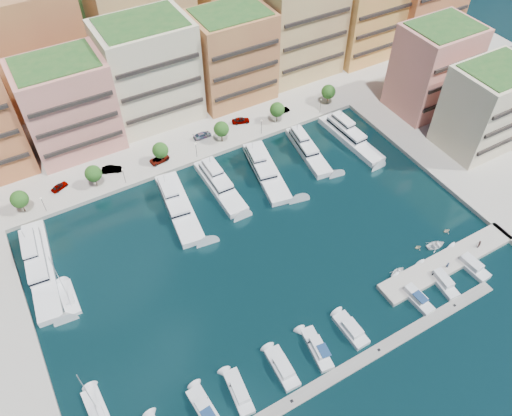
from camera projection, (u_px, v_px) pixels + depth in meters
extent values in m
plane|color=black|center=(262.00, 247.00, 102.63)|extent=(400.00, 400.00, 0.00)
cube|color=#9E998E|center=(150.00, 96.00, 139.32)|extent=(220.00, 64.00, 2.00)
cube|color=#9E998E|center=(503.00, 169.00, 118.94)|extent=(34.00, 76.00, 2.00)
cube|color=#203D19|center=(97.00, 25.00, 167.72)|extent=(240.00, 40.00, 58.00)
cube|color=gray|center=(337.00, 375.00, 83.86)|extent=(72.00, 2.20, 0.35)
cube|color=#9E998E|center=(447.00, 263.00, 99.79)|extent=(32.00, 5.00, 2.00)
cube|color=#DD847B|center=(68.00, 107.00, 115.64)|extent=(20.00, 15.00, 22.00)
cube|color=black|center=(78.00, 125.00, 111.05)|extent=(18.40, 0.50, 0.90)
cube|color=#225522|center=(54.00, 63.00, 107.30)|extent=(17.60, 13.20, 0.80)
cube|color=beige|center=(149.00, 73.00, 122.85)|extent=(22.00, 16.00, 25.00)
cube|color=black|center=(162.00, 89.00, 117.97)|extent=(20.24, 0.50, 0.90)
cube|color=#225522|center=(140.00, 23.00, 113.42)|extent=(19.36, 14.08, 0.80)
cube|color=tan|center=(232.00, 57.00, 129.86)|extent=(20.00, 15.00, 23.00)
cube|color=black|center=(246.00, 71.00, 125.28)|extent=(18.40, 0.50, 0.90)
cube|color=#225522|center=(230.00, 13.00, 121.16)|extent=(17.60, 13.20, 0.80)
cube|color=#DDC175|center=(299.00, 28.00, 137.42)|extent=(22.00, 16.00, 26.00)
cube|color=black|center=(316.00, 41.00, 132.54)|extent=(20.24, 0.50, 0.90)
cube|color=#E89655|center=(365.00, 19.00, 145.17)|extent=(20.00, 15.00, 22.00)
cube|color=black|center=(383.00, 30.00, 140.58)|extent=(18.40, 0.50, 0.90)
cube|color=#BB6F3E|center=(423.00, 3.00, 150.04)|extent=(22.00, 16.00, 24.00)
cube|color=black|center=(442.00, 14.00, 145.16)|extent=(20.24, 0.50, 0.90)
cube|color=#DD847B|center=(433.00, 69.00, 126.73)|extent=(18.00, 14.00, 22.00)
cube|color=black|center=(454.00, 83.00, 122.44)|extent=(16.56, 0.50, 0.90)
cube|color=#225522|center=(446.00, 27.00, 118.40)|extent=(15.84, 12.32, 0.80)
cube|color=beige|center=(486.00, 109.00, 116.81)|extent=(18.00, 14.00, 20.00)
cube|color=black|center=(511.00, 126.00, 112.52)|extent=(16.56, 0.50, 0.90)
cube|color=#225522|center=(502.00, 70.00, 109.21)|extent=(15.84, 12.32, 0.80)
cube|color=tan|center=(30.00, 48.00, 126.23)|extent=(26.00, 18.00, 30.00)
cube|color=#DDC175|center=(142.00, 20.00, 136.42)|extent=(26.00, 18.00, 30.00)
cylinder|color=#473323|center=(23.00, 207.00, 107.05)|extent=(0.24, 0.24, 3.00)
sphere|color=#134416|center=(19.00, 199.00, 105.40)|extent=(3.80, 3.80, 3.80)
cylinder|color=#473323|center=(96.00, 181.00, 112.48)|extent=(0.24, 0.24, 3.00)
sphere|color=#134416|center=(93.00, 174.00, 110.83)|extent=(3.80, 3.80, 3.80)
cylinder|color=#473323|center=(162.00, 158.00, 117.91)|extent=(0.24, 0.24, 3.00)
sphere|color=#134416|center=(160.00, 150.00, 116.26)|extent=(3.80, 3.80, 3.80)
cylinder|color=#473323|center=(222.00, 136.00, 123.34)|extent=(0.24, 0.24, 3.00)
sphere|color=#134416|center=(221.00, 129.00, 121.69)|extent=(3.80, 3.80, 3.80)
cylinder|color=#473323|center=(277.00, 117.00, 128.77)|extent=(0.24, 0.24, 3.00)
sphere|color=#134416|center=(277.00, 110.00, 127.13)|extent=(3.80, 3.80, 3.80)
cylinder|color=#473323|center=(328.00, 99.00, 134.20)|extent=(0.24, 0.24, 3.00)
sphere|color=#134416|center=(328.00, 92.00, 132.56)|extent=(3.80, 3.80, 3.80)
cylinder|color=black|center=(44.00, 205.00, 106.68)|extent=(0.10, 0.10, 4.00)
sphere|color=#FFF2CC|center=(41.00, 198.00, 105.18)|extent=(0.30, 0.30, 0.30)
cylinder|color=black|center=(124.00, 176.00, 112.79)|extent=(0.10, 0.10, 4.00)
sphere|color=#FFF2CC|center=(122.00, 170.00, 111.29)|extent=(0.30, 0.30, 0.30)
cylinder|color=black|center=(196.00, 150.00, 118.90)|extent=(0.10, 0.10, 4.00)
sphere|color=#FFF2CC|center=(196.00, 144.00, 117.40)|extent=(0.30, 0.30, 0.30)
cylinder|color=black|center=(261.00, 127.00, 125.01)|extent=(0.10, 0.10, 4.00)
sphere|color=#FFF2CC|center=(261.00, 121.00, 123.51)|extent=(0.30, 0.30, 0.30)
cylinder|color=black|center=(320.00, 106.00, 131.12)|extent=(0.10, 0.10, 4.00)
sphere|color=#FFF2CC|center=(321.00, 100.00, 129.62)|extent=(0.30, 0.30, 0.30)
cube|color=white|center=(42.00, 271.00, 98.18)|extent=(6.92, 25.73, 2.30)
cube|color=white|center=(36.00, 255.00, 98.18)|extent=(5.01, 14.27, 1.80)
cube|color=black|center=(36.00, 255.00, 98.18)|extent=(5.08, 14.33, 0.55)
cube|color=white|center=(31.00, 243.00, 98.22)|extent=(3.42, 7.85, 1.40)
cylinder|color=#B2B2B7|center=(26.00, 233.00, 97.95)|extent=(0.14, 0.14, 1.80)
cube|color=white|center=(179.00, 209.00, 109.48)|extent=(7.66, 22.35, 2.30)
cube|color=white|center=(174.00, 196.00, 109.27)|extent=(5.56, 12.46, 1.80)
cube|color=black|center=(174.00, 196.00, 109.27)|extent=(5.63, 12.52, 0.55)
cube|color=white|center=(170.00, 186.00, 109.14)|extent=(3.80, 6.89, 1.40)
cylinder|color=#B2B2B7|center=(167.00, 177.00, 108.75)|extent=(0.14, 0.14, 1.80)
cube|color=white|center=(220.00, 188.00, 113.99)|extent=(4.76, 19.13, 2.30)
cube|color=white|center=(216.00, 176.00, 113.62)|extent=(3.86, 10.53, 1.80)
cube|color=black|center=(216.00, 176.00, 113.62)|extent=(3.92, 10.60, 0.55)
cube|color=white|center=(213.00, 167.00, 113.35)|extent=(2.80, 5.75, 1.40)
cylinder|color=#B2B2B7|center=(210.00, 159.00, 112.86)|extent=(0.14, 0.14, 1.80)
cube|color=white|center=(266.00, 173.00, 117.32)|extent=(8.86, 21.73, 2.30)
cube|color=white|center=(262.00, 162.00, 117.08)|extent=(6.19, 12.20, 1.80)
cube|color=black|center=(262.00, 162.00, 117.08)|extent=(6.26, 12.27, 0.55)
cube|color=white|center=(258.00, 152.00, 116.91)|extent=(4.12, 6.80, 1.40)
cylinder|color=#B2B2B7|center=(256.00, 144.00, 116.49)|extent=(0.14, 0.14, 1.80)
cube|color=black|center=(266.00, 175.00, 117.65)|extent=(8.92, 21.78, 0.35)
cube|color=white|center=(308.00, 153.00, 122.38)|extent=(6.83, 19.04, 2.30)
cube|color=white|center=(305.00, 142.00, 121.98)|extent=(4.85, 10.64, 1.80)
cube|color=black|center=(305.00, 142.00, 121.98)|extent=(4.92, 10.71, 0.55)
cube|color=white|center=(302.00, 133.00, 121.69)|extent=(3.26, 5.90, 1.40)
cylinder|color=#B2B2B7|center=(300.00, 126.00, 121.19)|extent=(0.14, 0.14, 1.80)
cube|color=white|center=(350.00, 140.00, 125.66)|extent=(5.14, 21.34, 2.30)
cube|color=white|center=(346.00, 129.00, 125.41)|extent=(3.98, 11.79, 1.80)
cube|color=black|center=(346.00, 129.00, 125.41)|extent=(4.04, 11.85, 0.55)
cube|color=white|center=(343.00, 120.00, 125.24)|extent=(2.82, 6.46, 1.40)
cylinder|color=#B2B2B7|center=(341.00, 113.00, 124.83)|extent=(0.14, 0.14, 1.80)
cube|color=silver|center=(206.00, 411.00, 79.55)|extent=(3.26, 8.74, 1.40)
cube|color=silver|center=(206.00, 410.00, 78.34)|extent=(2.36, 4.25, 1.10)
cube|color=black|center=(202.00, 402.00, 79.54)|extent=(1.91, 0.24, 0.55)
cube|color=navy|center=(209.00, 415.00, 77.25)|extent=(2.03, 2.70, 0.12)
cube|color=silver|center=(239.00, 393.00, 81.58)|extent=(3.37, 8.25, 1.40)
cube|color=silver|center=(240.00, 392.00, 80.39)|extent=(2.37, 4.04, 1.10)
cube|color=black|center=(235.00, 384.00, 81.53)|extent=(1.83, 0.29, 0.55)
cube|color=silver|center=(282.00, 369.00, 84.42)|extent=(3.22, 8.11, 1.40)
cube|color=silver|center=(284.00, 367.00, 83.23)|extent=(2.39, 3.94, 1.10)
cube|color=black|center=(279.00, 360.00, 84.36)|extent=(2.03, 0.20, 0.55)
cube|color=silver|center=(317.00, 349.00, 86.83)|extent=(3.58, 8.73, 1.40)
cube|color=silver|center=(319.00, 348.00, 85.63)|extent=(2.44, 4.29, 1.10)
cube|color=black|center=(313.00, 341.00, 86.82)|extent=(1.74, 0.34, 0.55)
cube|color=navy|center=(323.00, 351.00, 84.54)|extent=(2.03, 2.75, 0.12)
cube|color=silver|center=(351.00, 330.00, 89.32)|extent=(2.96, 7.47, 1.40)
cube|color=silver|center=(353.00, 328.00, 88.15)|extent=(2.27, 3.60, 1.10)
cube|color=black|center=(348.00, 323.00, 89.21)|extent=(2.05, 0.13, 0.55)
cube|color=silver|center=(412.00, 296.00, 94.28)|extent=(2.84, 9.25, 1.40)
cube|color=silver|center=(416.00, 294.00, 93.06)|extent=(2.07, 4.48, 1.10)
cube|color=black|center=(409.00, 288.00, 94.33)|extent=(1.71, 0.19, 0.55)
cube|color=navy|center=(421.00, 297.00, 91.92)|extent=(1.80, 2.82, 0.12)
cube|color=silver|center=(440.00, 281.00, 96.64)|extent=(3.42, 9.10, 1.40)
cube|color=silver|center=(443.00, 279.00, 95.43)|extent=(2.37, 4.45, 1.10)
cube|color=black|center=(436.00, 273.00, 96.67)|extent=(1.76, 0.30, 0.55)
cube|color=silver|center=(468.00, 265.00, 99.24)|extent=(3.29, 9.05, 1.40)
cube|color=silver|center=(472.00, 263.00, 98.03)|extent=(2.40, 4.39, 1.10)
cube|color=black|center=(465.00, 257.00, 99.27)|extent=(1.98, 0.22, 0.55)
cube|color=white|center=(69.00, 299.00, 93.89)|extent=(2.85, 8.27, 1.20)
cube|color=white|center=(69.00, 300.00, 92.74)|extent=(1.66, 2.09, 0.60)
cylinder|color=#B2B2B7|center=(58.00, 277.00, 89.31)|extent=(0.14, 0.14, 12.00)
cylinder|color=#B2B2B7|center=(69.00, 299.00, 91.99)|extent=(0.17, 3.70, 0.10)
cube|color=white|center=(98.00, 412.00, 79.55)|extent=(3.14, 8.34, 1.20)
cube|color=white|center=(98.00, 414.00, 78.40)|extent=(1.76, 2.13, 0.60)
cylinder|color=#B2B2B7|center=(87.00, 392.00, 74.97)|extent=(0.14, 0.14, 12.00)
cylinder|color=#B2B2B7|center=(98.00, 415.00, 77.65)|extent=(0.25, 3.71, 0.10)
imported|color=white|center=(398.00, 272.00, 97.86)|extent=(3.85, 3.12, 0.70)
imported|color=beige|center=(447.00, 231.00, 105.13)|extent=(1.67, 1.48, 0.81)
imported|color=white|center=(436.00, 245.00, 102.46)|extent=(4.46, 3.50, 0.84)
imported|color=beige|center=(418.00, 247.00, 102.12)|extent=(1.71, 1.54, 0.80)
imported|color=gray|center=(59.00, 186.00, 112.42)|extent=(4.24, 3.00, 1.34)
imported|color=gray|center=(112.00, 169.00, 116.23)|extent=(4.78, 3.13, 1.49)
imported|color=gray|center=(160.00, 159.00, 118.77)|extent=(5.10, 2.94, 1.34)
imported|color=gray|center=(202.00, 135.00, 124.94)|extent=(4.78, 2.04, 1.37)
imported|color=gray|center=(241.00, 120.00, 128.95)|extent=(4.90, 3.16, 1.55)
imported|color=gray|center=(282.00, 111.00, 131.92)|extent=(4.33, 1.68, 1.40)
imported|color=#283650|center=(448.00, 265.00, 97.34)|extent=(0.66, 0.65, 1.54)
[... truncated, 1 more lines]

